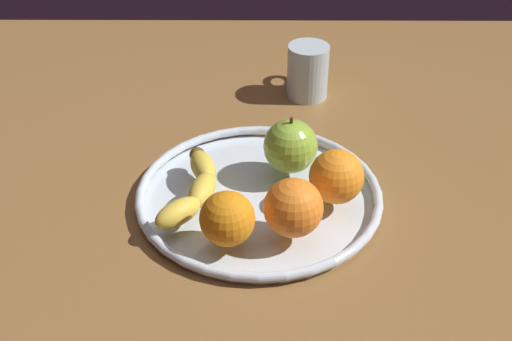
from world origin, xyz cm
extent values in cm
cube|color=olive|center=(0.00, 0.00, -2.00)|extent=(117.92, 117.92, 4.00)
cylinder|color=silver|center=(0.00, 0.00, 0.30)|extent=(30.66, 30.66, 0.60)
torus|color=silver|center=(0.00, 0.00, 1.20)|extent=(31.94, 31.94, 1.20)
ellipsoid|color=yellow|center=(-6.64, 9.67, 3.32)|extent=(6.70, 6.81, 3.03)
ellipsoid|color=yellow|center=(-2.21, 7.12, 3.32)|extent=(7.05, 4.48, 3.03)
ellipsoid|color=yellow|center=(2.91, 7.37, 3.32)|extent=(7.16, 5.01, 3.03)
ellipsoid|color=brown|center=(5.68, 8.34, 3.32)|extent=(2.59, 2.66, 2.12)
sphere|color=#8BB737|center=(4.68, -4.13, 5.40)|extent=(7.20, 7.20, 7.20)
cylinder|color=#593819|center=(4.68, -4.13, 9.20)|extent=(0.44, 0.44, 1.20)
sphere|color=orange|center=(-8.13, -3.99, 5.33)|extent=(7.05, 7.05, 7.05)
sphere|color=orange|center=(-1.86, -9.57, 5.24)|extent=(6.89, 6.89, 6.89)
sphere|color=orange|center=(-9.78, 3.61, 5.04)|extent=(6.48, 6.48, 6.48)
cylinder|color=silver|center=(27.97, -7.78, 4.41)|extent=(6.62, 6.62, 8.81)
torus|color=silver|center=(32.48, -7.78, 4.85)|extent=(4.88, 1.00, 4.88)
camera|label=1|loc=(-68.37, -0.38, 53.75)|focal=46.78mm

